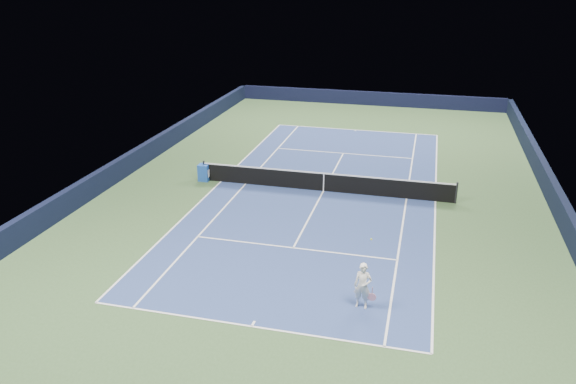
# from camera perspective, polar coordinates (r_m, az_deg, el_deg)

# --- Properties ---
(ground) EXTENTS (40.00, 40.00, 0.00)m
(ground) POSITION_cam_1_polar(r_m,az_deg,el_deg) (28.29, 3.62, 0.10)
(ground) COLOR #334F2B
(ground) RESTS_ON ground
(wall_far) EXTENTS (22.00, 0.35, 1.10)m
(wall_far) POSITION_cam_1_polar(r_m,az_deg,el_deg) (47.00, 8.26, 9.40)
(wall_far) COLOR black
(wall_far) RESTS_ON ground
(wall_right) EXTENTS (0.35, 40.00, 1.10)m
(wall_right) POSITION_cam_1_polar(r_m,az_deg,el_deg) (28.36, 25.66, -0.86)
(wall_right) COLOR black
(wall_right) RESTS_ON ground
(wall_left) EXTENTS (0.35, 40.00, 1.10)m
(wall_left) POSITION_cam_1_polar(r_m,az_deg,el_deg) (31.76, -15.93, 2.79)
(wall_left) COLOR black
(wall_left) RESTS_ON ground
(court_surface) EXTENTS (10.97, 23.77, 0.01)m
(court_surface) POSITION_cam_1_polar(r_m,az_deg,el_deg) (28.29, 3.62, 0.10)
(court_surface) COLOR navy
(court_surface) RESTS_ON ground
(baseline_far) EXTENTS (10.97, 0.08, 0.00)m
(baseline_far) POSITION_cam_1_polar(r_m,az_deg,el_deg) (39.46, 6.90, 6.29)
(baseline_far) COLOR white
(baseline_far) RESTS_ON ground
(baseline_near) EXTENTS (10.97, 0.08, 0.00)m
(baseline_near) POSITION_cam_1_polar(r_m,az_deg,el_deg) (18.07, -3.71, -13.47)
(baseline_near) COLOR white
(baseline_near) RESTS_ON ground
(sideline_doubles_right) EXTENTS (0.08, 23.77, 0.00)m
(sideline_doubles_right) POSITION_cam_1_polar(r_m,az_deg,el_deg) (27.90, 14.75, -0.91)
(sideline_doubles_right) COLOR white
(sideline_doubles_right) RESTS_ON ground
(sideline_doubles_left) EXTENTS (0.08, 23.77, 0.00)m
(sideline_doubles_left) POSITION_cam_1_polar(r_m,az_deg,el_deg) (29.70, -6.82, 1.07)
(sideline_doubles_left) COLOR white
(sideline_doubles_left) RESTS_ON ground
(sideline_singles_right) EXTENTS (0.08, 23.77, 0.00)m
(sideline_singles_right) POSITION_cam_1_polar(r_m,az_deg,el_deg) (27.90, 11.95, -0.65)
(sideline_singles_right) COLOR white
(sideline_singles_right) RESTS_ON ground
(sideline_singles_left) EXTENTS (0.08, 23.77, 0.00)m
(sideline_singles_left) POSITION_cam_1_polar(r_m,az_deg,el_deg) (29.26, -4.31, 0.85)
(sideline_singles_left) COLOR white
(sideline_singles_left) RESTS_ON ground
(service_line_far) EXTENTS (8.23, 0.08, 0.00)m
(service_line_far) POSITION_cam_1_polar(r_m,az_deg,el_deg) (34.24, 5.65, 3.94)
(service_line_far) COLOR white
(service_line_far) RESTS_ON ground
(service_line_near) EXTENTS (8.23, 0.08, 0.00)m
(service_line_near) POSITION_cam_1_polar(r_m,az_deg,el_deg) (22.58, 0.54, -5.69)
(service_line_near) COLOR white
(service_line_near) RESTS_ON ground
(center_service_line) EXTENTS (0.08, 12.80, 0.00)m
(center_service_line) POSITION_cam_1_polar(r_m,az_deg,el_deg) (28.29, 3.62, 0.12)
(center_service_line) COLOR white
(center_service_line) RESTS_ON ground
(center_mark_far) EXTENTS (0.08, 0.30, 0.00)m
(center_mark_far) POSITION_cam_1_polar(r_m,az_deg,el_deg) (39.31, 6.87, 6.23)
(center_mark_far) COLOR white
(center_mark_far) RESTS_ON ground
(center_mark_near) EXTENTS (0.08, 0.30, 0.00)m
(center_mark_near) POSITION_cam_1_polar(r_m,az_deg,el_deg) (18.18, -3.56, -13.20)
(center_mark_near) COLOR white
(center_mark_near) RESTS_ON ground
(tennis_net) EXTENTS (12.90, 0.10, 1.07)m
(tennis_net) POSITION_cam_1_polar(r_m,az_deg,el_deg) (28.11, 3.65, 1.06)
(tennis_net) COLOR black
(tennis_net) RESTS_ON ground
(sponsor_cube) EXTENTS (0.60, 0.50, 0.89)m
(sponsor_cube) POSITION_cam_1_polar(r_m,az_deg,el_deg) (29.84, -8.53, 1.97)
(sponsor_cube) COLOR #1C4BAD
(sponsor_cube) RESTS_ON ground
(tennis_player) EXTENTS (0.77, 1.25, 2.05)m
(tennis_player) POSITION_cam_1_polar(r_m,az_deg,el_deg) (18.68, 7.62, -9.43)
(tennis_player) COLOR white
(tennis_player) RESTS_ON ground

